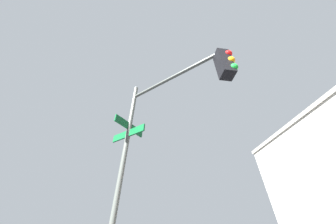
% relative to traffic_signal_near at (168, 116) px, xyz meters
% --- Properties ---
extents(traffic_signal_near, '(2.40, 2.68, 5.64)m').
position_rel_traffic_signal_near_xyz_m(traffic_signal_near, '(0.00, 0.00, 0.00)').
color(traffic_signal_near, '#474C47').
rests_on(traffic_signal_near, ground_plane).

